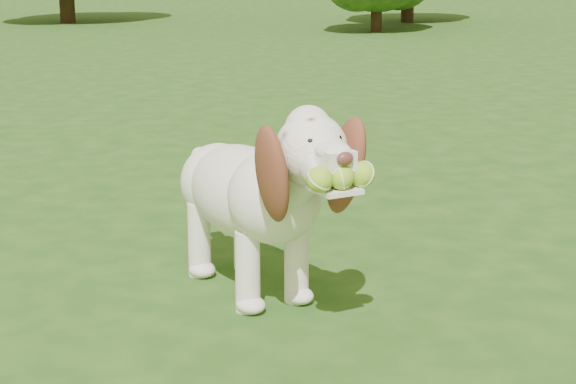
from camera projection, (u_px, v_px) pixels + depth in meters
name	position (u px, v px, depth m)	size (l,w,h in m)	color
ground	(90.00, 266.00, 3.84)	(80.00, 80.00, 0.00)	#1D4714
dog	(257.00, 189.00, 3.42)	(0.48, 1.17, 0.76)	white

